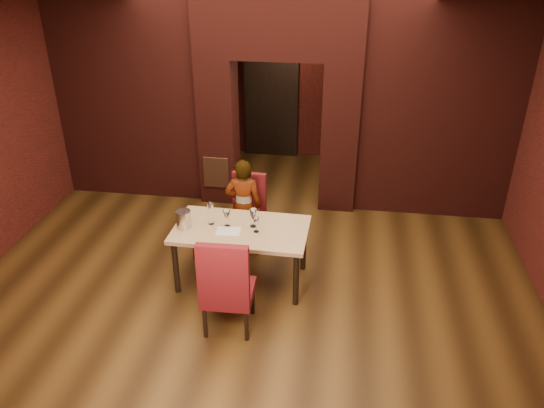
{
  "coord_description": "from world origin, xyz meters",
  "views": [
    {
      "loc": [
        1.04,
        -5.72,
        3.99
      ],
      "look_at": [
        0.2,
        0.0,
        0.96
      ],
      "focal_mm": 35.0,
      "sensor_mm": 36.0,
      "label": 1
    }
  ],
  "objects_px": {
    "wine_glass_a": "(227,218)",
    "water_bottle": "(211,213)",
    "wine_glass_b": "(253,218)",
    "wine_bucket": "(184,219)",
    "dining_table": "(242,254)",
    "wine_glass_c": "(256,225)",
    "person_seated": "(243,206)",
    "chair_near": "(228,281)",
    "chair_far": "(246,213)",
    "potted_plant": "(291,233)"
  },
  "relations": [
    {
      "from": "chair_near",
      "to": "wine_glass_c",
      "type": "relative_size",
      "value": 6.25
    },
    {
      "from": "potted_plant",
      "to": "wine_glass_b",
      "type": "bearing_deg",
      "value": -113.88
    },
    {
      "from": "wine_glass_a",
      "to": "person_seated",
      "type": "bearing_deg",
      "value": 84.82
    },
    {
      "from": "chair_far",
      "to": "chair_near",
      "type": "bearing_deg",
      "value": -82.52
    },
    {
      "from": "wine_glass_c",
      "to": "potted_plant",
      "type": "height_order",
      "value": "wine_glass_c"
    },
    {
      "from": "person_seated",
      "to": "wine_bucket",
      "type": "height_order",
      "value": "person_seated"
    },
    {
      "from": "chair_far",
      "to": "water_bottle",
      "type": "distance_m",
      "value": 0.91
    },
    {
      "from": "dining_table",
      "to": "water_bottle",
      "type": "bearing_deg",
      "value": 174.08
    },
    {
      "from": "chair_far",
      "to": "wine_glass_a",
      "type": "distance_m",
      "value": 0.88
    },
    {
      "from": "person_seated",
      "to": "water_bottle",
      "type": "bearing_deg",
      "value": 63.42
    },
    {
      "from": "chair_far",
      "to": "wine_glass_a",
      "type": "bearing_deg",
      "value": -92.27
    },
    {
      "from": "chair_far",
      "to": "wine_bucket",
      "type": "height_order",
      "value": "chair_far"
    },
    {
      "from": "wine_glass_c",
      "to": "person_seated",
      "type": "bearing_deg",
      "value": 111.93
    },
    {
      "from": "chair_near",
      "to": "wine_glass_a",
      "type": "distance_m",
      "value": 0.95
    },
    {
      "from": "wine_glass_b",
      "to": "wine_bucket",
      "type": "xyz_separation_m",
      "value": [
        -0.82,
        -0.14,
        -0.0
      ]
    },
    {
      "from": "chair_near",
      "to": "person_seated",
      "type": "relative_size",
      "value": 0.88
    },
    {
      "from": "wine_glass_b",
      "to": "wine_bucket",
      "type": "bearing_deg",
      "value": -170.11
    },
    {
      "from": "wine_bucket",
      "to": "chair_near",
      "type": "bearing_deg",
      "value": -47.77
    },
    {
      "from": "wine_glass_a",
      "to": "water_bottle",
      "type": "relative_size",
      "value": 0.72
    },
    {
      "from": "person_seated",
      "to": "wine_glass_a",
      "type": "height_order",
      "value": "person_seated"
    },
    {
      "from": "wine_glass_c",
      "to": "wine_bucket",
      "type": "height_order",
      "value": "wine_bucket"
    },
    {
      "from": "water_bottle",
      "to": "chair_far",
      "type": "bearing_deg",
      "value": 69.81
    },
    {
      "from": "wine_glass_c",
      "to": "potted_plant",
      "type": "bearing_deg",
      "value": 71.99
    },
    {
      "from": "dining_table",
      "to": "wine_bucket",
      "type": "height_order",
      "value": "wine_bucket"
    },
    {
      "from": "dining_table",
      "to": "wine_glass_c",
      "type": "xyz_separation_m",
      "value": [
        0.2,
        -0.06,
        0.48
      ]
    },
    {
      "from": "wine_glass_c",
      "to": "wine_bucket",
      "type": "relative_size",
      "value": 0.85
    },
    {
      "from": "person_seated",
      "to": "potted_plant",
      "type": "bearing_deg",
      "value": -167.93
    },
    {
      "from": "wine_glass_a",
      "to": "water_bottle",
      "type": "bearing_deg",
      "value": 171.15
    },
    {
      "from": "person_seated",
      "to": "potted_plant",
      "type": "xyz_separation_m",
      "value": [
        0.62,
        0.18,
        -0.47
      ]
    },
    {
      "from": "wine_bucket",
      "to": "water_bottle",
      "type": "distance_m",
      "value": 0.33
    },
    {
      "from": "potted_plant",
      "to": "wine_glass_c",
      "type": "bearing_deg",
      "value": -108.01
    },
    {
      "from": "person_seated",
      "to": "water_bottle",
      "type": "relative_size",
      "value": 4.5
    },
    {
      "from": "chair_far",
      "to": "person_seated",
      "type": "height_order",
      "value": "person_seated"
    },
    {
      "from": "wine_bucket",
      "to": "potted_plant",
      "type": "relative_size",
      "value": 0.56
    },
    {
      "from": "wine_glass_a",
      "to": "wine_glass_b",
      "type": "relative_size",
      "value": 0.93
    },
    {
      "from": "chair_near",
      "to": "potted_plant",
      "type": "distance_m",
      "value": 1.87
    },
    {
      "from": "chair_near",
      "to": "water_bottle",
      "type": "distance_m",
      "value": 1.05
    },
    {
      "from": "potted_plant",
      "to": "wine_bucket",
      "type": "bearing_deg",
      "value": -140.68
    },
    {
      "from": "wine_glass_b",
      "to": "wine_glass_c",
      "type": "distance_m",
      "value": 0.14
    },
    {
      "from": "water_bottle",
      "to": "dining_table",
      "type": "bearing_deg",
      "value": -7.21
    },
    {
      "from": "wine_bucket",
      "to": "potted_plant",
      "type": "xyz_separation_m",
      "value": [
        1.19,
        0.98,
        -0.67
      ]
    },
    {
      "from": "chair_near",
      "to": "person_seated",
      "type": "bearing_deg",
      "value": -86.76
    },
    {
      "from": "dining_table",
      "to": "wine_glass_b",
      "type": "bearing_deg",
      "value": 24.35
    },
    {
      "from": "dining_table",
      "to": "wine_bucket",
      "type": "distance_m",
      "value": 0.84
    },
    {
      "from": "dining_table",
      "to": "chair_near",
      "type": "distance_m",
      "value": 0.89
    },
    {
      "from": "wine_glass_c",
      "to": "chair_near",
      "type": "bearing_deg",
      "value": -101.96
    },
    {
      "from": "chair_near",
      "to": "chair_far",
      "type": "bearing_deg",
      "value": -87.57
    },
    {
      "from": "wine_glass_a",
      "to": "potted_plant",
      "type": "bearing_deg",
      "value": 52.07
    },
    {
      "from": "chair_near",
      "to": "wine_glass_c",
      "type": "distance_m",
      "value": 0.86
    },
    {
      "from": "wine_glass_b",
      "to": "chair_near",
      "type": "bearing_deg",
      "value": -96.89
    }
  ]
}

